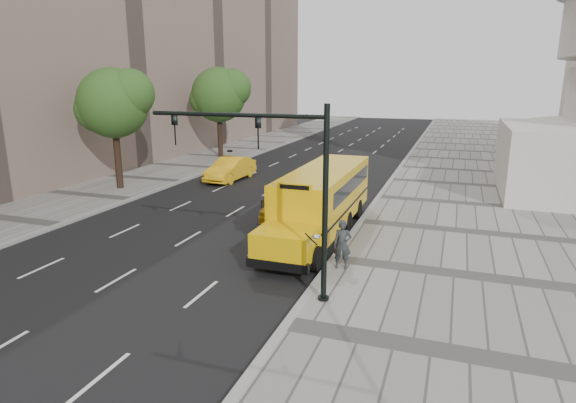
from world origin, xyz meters
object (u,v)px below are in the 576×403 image
(pedestrian, at_px, (342,244))
(traffic_signal, at_px, (282,178))
(tree_b, at_px, (114,102))
(taxi_far, at_px, (230,169))
(school_bus, at_px, (323,196))
(taxi_near, at_px, (286,203))
(tree_c, at_px, (220,94))

(pedestrian, height_order, traffic_signal, traffic_signal)
(tree_b, relative_size, taxi_far, 1.57)
(school_bus, xyz_separation_m, taxi_near, (-2.50, 1.79, -0.99))
(tree_b, bearing_deg, pedestrian, -27.41)
(tree_c, xyz_separation_m, taxi_near, (12.41, -16.83, -5.02))
(tree_b, height_order, school_bus, tree_b)
(taxi_near, bearing_deg, school_bus, -39.35)
(school_bus, bearing_deg, taxi_near, 144.38)
(taxi_near, distance_m, pedestrian, 7.82)
(school_bus, height_order, taxi_near, school_bus)
(tree_b, distance_m, pedestrian, 19.64)
(taxi_far, height_order, pedestrian, pedestrian)
(taxi_near, height_order, pedestrian, pedestrian)
(pedestrian, bearing_deg, tree_b, 143.83)
(tree_c, relative_size, taxi_near, 1.80)
(traffic_signal, bearing_deg, taxi_far, 121.10)
(school_bus, bearing_deg, pedestrian, -65.99)
(tree_b, relative_size, taxi_near, 1.72)
(school_bus, xyz_separation_m, pedestrian, (2.04, -4.57, -0.68))
(school_bus, height_order, pedestrian, school_bus)
(tree_b, bearing_deg, school_bus, -15.79)
(tree_c, bearing_deg, taxi_far, -59.41)
(school_bus, relative_size, traffic_signal, 1.81)
(traffic_signal, bearing_deg, school_bus, 95.33)
(tree_b, distance_m, school_bus, 15.99)
(school_bus, distance_m, taxi_near, 3.23)
(tree_c, height_order, pedestrian, tree_c)
(tree_c, relative_size, school_bus, 0.71)
(taxi_far, bearing_deg, taxi_near, -44.98)
(taxi_far, bearing_deg, traffic_signal, -56.15)
(school_bus, height_order, traffic_signal, traffic_signal)
(tree_c, xyz_separation_m, traffic_signal, (15.60, -26.04, -1.70))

